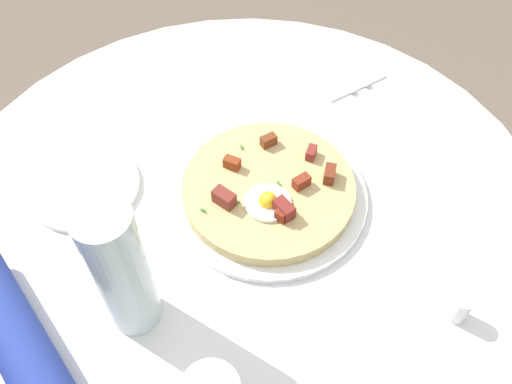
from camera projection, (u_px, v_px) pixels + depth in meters
ground_plane at (249, 366)px, 1.49m from camera, size 6.00×6.00×0.00m
dining_table at (245, 258)px, 1.04m from camera, size 1.02×1.02×0.76m
pizza_plate at (268, 195)px, 0.90m from camera, size 0.33×0.33×0.01m
breakfast_pizza at (269, 189)px, 0.88m from camera, size 0.28×0.28×0.05m
bread_plate at (84, 187)px, 0.91m from camera, size 0.18×0.18×0.01m
napkin at (333, 65)px, 1.11m from camera, size 0.19×0.17×0.00m
fork at (326, 67)px, 1.10m from camera, size 0.18×0.05×0.00m
knife at (340, 61)px, 1.11m from camera, size 0.18×0.05×0.00m
water_bottle at (121, 271)px, 0.68m from camera, size 0.07×0.07×0.24m
salt_shaker at (460, 308)px, 0.75m from camera, size 0.03×0.03×0.05m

